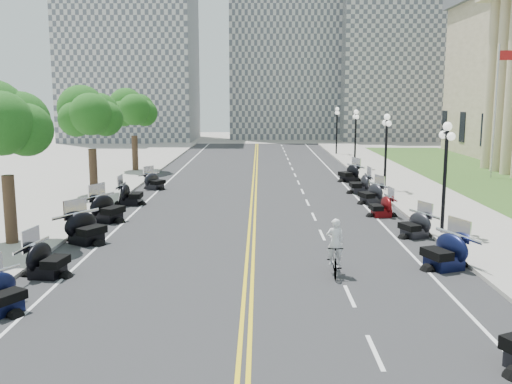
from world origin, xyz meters
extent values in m
plane|color=gray|center=(0.00, 0.00, 0.00)|extent=(160.00, 160.00, 0.00)
cube|color=#333335|center=(0.00, 10.00, 0.00)|extent=(16.00, 90.00, 0.01)
cube|color=yellow|center=(-0.12, 10.00, 0.01)|extent=(0.12, 90.00, 0.00)
cube|color=yellow|center=(0.12, 10.00, 0.01)|extent=(0.12, 90.00, 0.00)
cube|color=white|center=(6.40, 10.00, 0.01)|extent=(0.12, 90.00, 0.00)
cube|color=white|center=(-6.40, 10.00, 0.01)|extent=(0.12, 90.00, 0.00)
cube|color=white|center=(3.20, -8.00, 0.01)|extent=(0.12, 2.00, 0.00)
cube|color=white|center=(3.20, -4.00, 0.01)|extent=(0.12, 2.00, 0.00)
cube|color=white|center=(3.20, 0.00, 0.01)|extent=(0.12, 2.00, 0.00)
cube|color=white|center=(3.20, 4.00, 0.01)|extent=(0.12, 2.00, 0.00)
cube|color=white|center=(3.20, 8.00, 0.01)|extent=(0.12, 2.00, 0.00)
cube|color=white|center=(3.20, 12.00, 0.01)|extent=(0.12, 2.00, 0.00)
cube|color=white|center=(3.20, 16.00, 0.01)|extent=(0.12, 2.00, 0.00)
cube|color=white|center=(3.20, 20.00, 0.01)|extent=(0.12, 2.00, 0.00)
cube|color=white|center=(3.20, 24.00, 0.01)|extent=(0.12, 2.00, 0.00)
cube|color=white|center=(3.20, 28.00, 0.01)|extent=(0.12, 2.00, 0.00)
cube|color=white|center=(3.20, 32.00, 0.01)|extent=(0.12, 2.00, 0.00)
cube|color=white|center=(3.20, 36.00, 0.01)|extent=(0.12, 2.00, 0.00)
cube|color=white|center=(3.20, 40.00, 0.01)|extent=(0.12, 2.00, 0.00)
cube|color=white|center=(3.20, 44.00, 0.01)|extent=(0.12, 2.00, 0.00)
cube|color=white|center=(3.20, 48.00, 0.01)|extent=(0.12, 2.00, 0.00)
cube|color=white|center=(3.20, 52.00, 0.01)|extent=(0.12, 2.00, 0.00)
cube|color=#9E9991|center=(10.50, 10.00, 0.07)|extent=(5.00, 90.00, 0.15)
cube|color=#9E9991|center=(-10.50, 10.00, 0.07)|extent=(5.00, 90.00, 0.15)
cube|color=#356023|center=(17.50, 18.00, 0.05)|extent=(9.00, 60.00, 0.10)
cube|color=gray|center=(-18.00, 62.00, 13.00)|extent=(18.00, 14.00, 26.00)
cube|color=gray|center=(4.00, 68.00, 15.00)|extent=(16.00, 12.00, 30.00)
cube|color=gray|center=(22.00, 65.00, 11.00)|extent=(20.00, 14.00, 22.00)
imported|color=#A51414|center=(3.00, -1.83, 0.57)|extent=(0.70, 1.94, 1.14)
imported|color=silver|center=(3.00, -1.83, 1.98)|extent=(0.61, 0.40, 1.68)
camera|label=1|loc=(0.37, -21.12, 6.18)|focal=40.00mm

